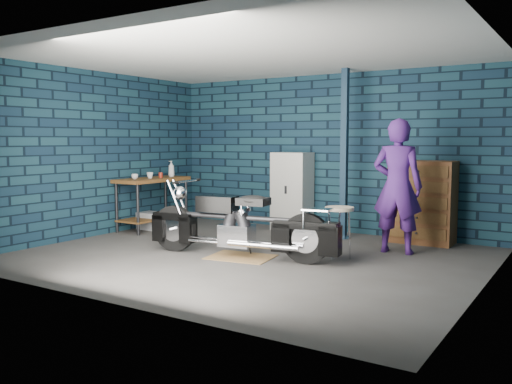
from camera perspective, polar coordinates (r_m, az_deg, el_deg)
ground at (r=7.44m, az=-0.80°, el=-6.77°), size 6.00×6.00×0.00m
room_walls at (r=7.74m, az=1.44°, el=7.89°), size 6.02×5.01×2.71m
support_post at (r=8.74m, az=9.27°, el=3.92°), size 0.10×0.10×2.70m
workbench at (r=9.78m, az=-10.82°, el=-1.20°), size 0.60×1.40×0.91m
drip_mat at (r=7.37m, az=-1.61°, el=-6.85°), size 0.93×0.75×0.01m
motorcycle at (r=7.28m, az=-1.62°, el=-2.93°), size 2.40×0.96×1.03m
person at (r=7.78m, az=14.66°, el=0.59°), size 0.72×0.50×1.88m
storage_bin at (r=9.79m, az=-10.82°, el=-3.00°), size 0.48×0.34×0.30m
locker at (r=9.50m, az=3.80°, el=0.07°), size 0.64×0.45×1.36m
tool_chest at (r=8.67m, az=17.07°, el=-1.02°), size 0.95×0.53×1.26m
shop_stool at (r=7.31m, az=8.74°, el=-4.27°), size 0.39×0.39×0.70m
cup_a at (r=9.53m, az=-12.64°, el=1.61°), size 0.14×0.14×0.09m
cup_b at (r=9.65m, az=-11.10°, el=1.74°), size 0.13×0.13×0.11m
mug_red at (r=9.72m, az=-10.00°, el=1.76°), size 0.08×0.08×0.10m
bottle at (r=10.07m, az=-8.90°, el=2.44°), size 0.14×0.14×0.29m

